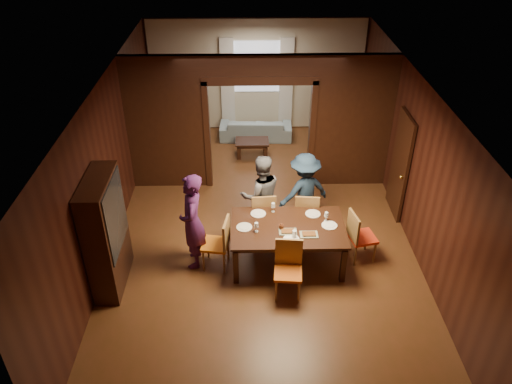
{
  "coord_description": "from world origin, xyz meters",
  "views": [
    {
      "loc": [
        -0.26,
        -7.85,
        5.85
      ],
      "look_at": [
        -0.12,
        -0.4,
        1.05
      ],
      "focal_mm": 35.0,
      "sensor_mm": 36.0,
      "label": 1
    }
  ],
  "objects_px": {
    "dining_table": "(287,244)",
    "chair_far_r": "(306,213)",
    "person_purple": "(192,222)",
    "chair_far_l": "(263,213)",
    "chair_left": "(215,243)",
    "coffee_table": "(252,148)",
    "person_navy": "(304,191)",
    "chair_right": "(363,236)",
    "chair_near": "(288,271)",
    "sofa": "(256,128)",
    "hutch": "(106,234)",
    "person_grey": "(261,195)"
  },
  "relations": [
    {
      "from": "person_navy",
      "to": "person_grey",
      "type": "bearing_deg",
      "value": -12.02
    },
    {
      "from": "chair_far_l",
      "to": "hutch",
      "type": "distance_m",
      "value": 2.88
    },
    {
      "from": "coffee_table",
      "to": "hutch",
      "type": "height_order",
      "value": "hutch"
    },
    {
      "from": "sofa",
      "to": "coffee_table",
      "type": "xyz_separation_m",
      "value": [
        -0.11,
        -0.96,
        -0.07
      ]
    },
    {
      "from": "coffee_table",
      "to": "hutch",
      "type": "relative_size",
      "value": 0.4
    },
    {
      "from": "chair_right",
      "to": "person_grey",
      "type": "bearing_deg",
      "value": 52.36
    },
    {
      "from": "coffee_table",
      "to": "person_navy",
      "type": "bearing_deg",
      "value": -71.83
    },
    {
      "from": "dining_table",
      "to": "chair_left",
      "type": "distance_m",
      "value": 1.26
    },
    {
      "from": "person_navy",
      "to": "coffee_table",
      "type": "bearing_deg",
      "value": -94.97
    },
    {
      "from": "dining_table",
      "to": "chair_near",
      "type": "height_order",
      "value": "chair_near"
    },
    {
      "from": "person_purple",
      "to": "person_navy",
      "type": "distance_m",
      "value": 2.27
    },
    {
      "from": "coffee_table",
      "to": "chair_far_r",
      "type": "xyz_separation_m",
      "value": [
        0.97,
        -3.15,
        0.28
      ]
    },
    {
      "from": "coffee_table",
      "to": "chair_far_l",
      "type": "xyz_separation_m",
      "value": [
        0.15,
        -3.13,
        0.28
      ]
    },
    {
      "from": "person_grey",
      "to": "chair_far_r",
      "type": "bearing_deg",
      "value": 159.18
    },
    {
      "from": "chair_far_l",
      "to": "chair_far_r",
      "type": "bearing_deg",
      "value": 173.95
    },
    {
      "from": "person_purple",
      "to": "chair_right",
      "type": "bearing_deg",
      "value": 87.99
    },
    {
      "from": "sofa",
      "to": "chair_near",
      "type": "xyz_separation_m",
      "value": [
        0.41,
        -5.71,
        0.22
      ]
    },
    {
      "from": "sofa",
      "to": "chair_left",
      "type": "distance_m",
      "value": 5.04
    },
    {
      "from": "chair_left",
      "to": "chair_near",
      "type": "xyz_separation_m",
      "value": [
        1.2,
        -0.74,
        0.0
      ]
    },
    {
      "from": "chair_right",
      "to": "chair_far_r",
      "type": "distance_m",
      "value": 1.16
    },
    {
      "from": "chair_left",
      "to": "dining_table",
      "type": "bearing_deg",
      "value": 102.79
    },
    {
      "from": "sofa",
      "to": "chair_near",
      "type": "relative_size",
      "value": 1.89
    },
    {
      "from": "person_purple",
      "to": "chair_near",
      "type": "relative_size",
      "value": 1.82
    },
    {
      "from": "person_purple",
      "to": "dining_table",
      "type": "xyz_separation_m",
      "value": [
        1.62,
        -0.01,
        -0.5
      ]
    },
    {
      "from": "person_navy",
      "to": "sofa",
      "type": "height_order",
      "value": "person_navy"
    },
    {
      "from": "dining_table",
      "to": "chair_far_l",
      "type": "distance_m",
      "value": 0.92
    },
    {
      "from": "person_grey",
      "to": "sofa",
      "type": "relative_size",
      "value": 0.88
    },
    {
      "from": "person_purple",
      "to": "coffee_table",
      "type": "relative_size",
      "value": 2.21
    },
    {
      "from": "person_purple",
      "to": "coffee_table",
      "type": "bearing_deg",
      "value": 161.62
    },
    {
      "from": "person_navy",
      "to": "chair_near",
      "type": "xyz_separation_m",
      "value": [
        -0.43,
        -1.88,
        -0.3
      ]
    },
    {
      "from": "person_purple",
      "to": "chair_right",
      "type": "xyz_separation_m",
      "value": [
        2.94,
        0.07,
        -0.4
      ]
    },
    {
      "from": "chair_far_l",
      "to": "person_navy",
      "type": "bearing_deg",
      "value": -166.57
    },
    {
      "from": "sofa",
      "to": "hutch",
      "type": "height_order",
      "value": "hutch"
    },
    {
      "from": "sofa",
      "to": "dining_table",
      "type": "relative_size",
      "value": 0.94
    },
    {
      "from": "person_grey",
      "to": "dining_table",
      "type": "height_order",
      "value": "person_grey"
    },
    {
      "from": "dining_table",
      "to": "chair_far_r",
      "type": "distance_m",
      "value": 0.89
    },
    {
      "from": "chair_far_l",
      "to": "hutch",
      "type": "relative_size",
      "value": 0.48
    },
    {
      "from": "person_purple",
      "to": "chair_near",
      "type": "height_order",
      "value": "person_purple"
    },
    {
      "from": "person_purple",
      "to": "chair_far_l",
      "type": "bearing_deg",
      "value": 120.2
    },
    {
      "from": "coffee_table",
      "to": "chair_right",
      "type": "bearing_deg",
      "value": -64.02
    },
    {
      "from": "person_navy",
      "to": "chair_far_r",
      "type": "height_order",
      "value": "person_navy"
    },
    {
      "from": "chair_left",
      "to": "chair_far_l",
      "type": "distance_m",
      "value": 1.22
    },
    {
      "from": "person_navy",
      "to": "chair_right",
      "type": "bearing_deg",
      "value": 110.35
    },
    {
      "from": "person_purple",
      "to": "sofa",
      "type": "xyz_separation_m",
      "value": [
        1.16,
        4.89,
        -0.62
      ]
    },
    {
      "from": "sofa",
      "to": "hutch",
      "type": "distance_m",
      "value": 5.95
    },
    {
      "from": "chair_far_l",
      "to": "dining_table",
      "type": "bearing_deg",
      "value": 112.35
    },
    {
      "from": "chair_far_l",
      "to": "chair_far_r",
      "type": "xyz_separation_m",
      "value": [
        0.82,
        -0.02,
        0.0
      ]
    },
    {
      "from": "sofa",
      "to": "chair_far_r",
      "type": "relative_size",
      "value": 1.89
    },
    {
      "from": "coffee_table",
      "to": "chair_far_r",
      "type": "relative_size",
      "value": 0.82
    },
    {
      "from": "coffee_table",
      "to": "chair_near",
      "type": "bearing_deg",
      "value": -83.85
    }
  ]
}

